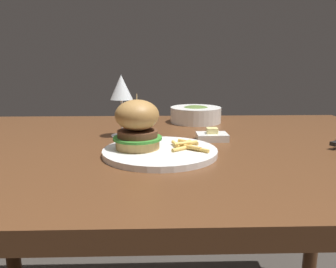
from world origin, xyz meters
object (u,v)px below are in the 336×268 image
(butter_dish, at_px, (212,136))
(wine_glass, at_px, (121,90))
(burger_sandwich, at_px, (137,124))
(soup_bowl, at_px, (196,114))
(main_plate, at_px, (160,152))

(butter_dish, bearing_deg, wine_glass, 167.14)
(butter_dish, bearing_deg, burger_sandwich, -146.24)
(wine_glass, relative_size, soup_bowl, 0.98)
(main_plate, bearing_deg, burger_sandwich, 169.93)
(main_plate, height_order, butter_dish, butter_dish)
(wine_glass, bearing_deg, burger_sandwich, -73.72)
(butter_dish, distance_m, soup_bowl, 0.29)
(butter_dish, height_order, soup_bowl, soup_bowl)
(burger_sandwich, bearing_deg, soup_bowl, 66.08)
(burger_sandwich, xyz_separation_m, wine_glass, (-0.06, 0.19, 0.06))
(soup_bowl, bearing_deg, wine_glass, -136.80)
(main_plate, height_order, wine_glass, wine_glass)
(burger_sandwich, bearing_deg, main_plate, -10.07)
(burger_sandwich, xyz_separation_m, butter_dish, (0.20, 0.14, -0.06))
(wine_glass, height_order, soup_bowl, wine_glass)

